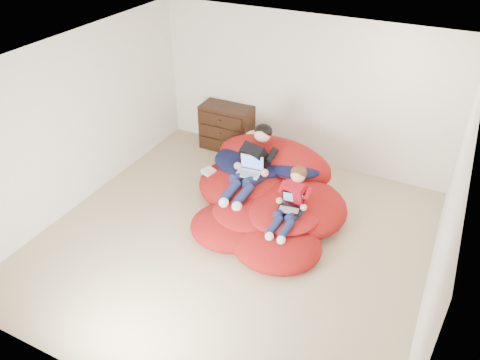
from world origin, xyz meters
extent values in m
cube|color=tan|center=(0.00, 0.00, -0.12)|extent=(5.10, 5.10, 0.25)
cube|color=white|center=(0.00, 2.51, 1.25)|extent=(5.10, 0.02, 2.50)
cube|color=white|center=(0.00, -2.51, 1.25)|extent=(5.10, 0.02, 2.50)
cube|color=white|center=(-2.51, 0.00, 1.25)|extent=(0.02, 5.10, 2.50)
cube|color=white|center=(2.51, 0.00, 1.25)|extent=(0.02, 5.10, 2.50)
cube|color=white|center=(0.00, 0.00, 2.51)|extent=(5.10, 5.10, 0.02)
cube|color=black|center=(-1.29, 2.26, 0.41)|extent=(0.92, 0.47, 0.82)
cube|color=black|center=(-1.29, 2.02, 0.16)|extent=(0.82, 0.03, 0.20)
cylinder|color=#4C3F26|center=(-1.29, 2.00, 0.16)|extent=(0.03, 0.06, 0.03)
cube|color=black|center=(-1.29, 2.02, 0.41)|extent=(0.82, 0.03, 0.20)
cylinder|color=#4C3F26|center=(-1.29, 2.00, 0.41)|extent=(0.03, 0.06, 0.03)
cube|color=black|center=(-1.29, 2.02, 0.66)|extent=(0.82, 0.03, 0.20)
cylinder|color=#4C3F26|center=(-1.29, 2.00, 0.66)|extent=(0.03, 0.06, 0.03)
ellipsoid|color=#AF1513|center=(-0.26, 1.00, 0.22)|extent=(1.55, 1.39, 0.56)
ellipsoid|color=#AF1513|center=(0.58, 0.85, 0.20)|extent=(1.49, 1.45, 0.54)
ellipsoid|color=#AF1513|center=(0.19, 0.42, 0.18)|extent=(1.34, 1.07, 0.43)
ellipsoid|color=#AF1513|center=(-0.09, 0.07, 0.14)|extent=(1.12, 1.03, 0.37)
ellipsoid|color=#AF1513|center=(0.62, 0.04, 0.13)|extent=(1.22, 1.11, 0.40)
ellipsoid|color=#AF1513|center=(-0.07, 1.53, 0.40)|extent=(1.90, 0.84, 0.84)
ellipsoid|color=#11153D|center=(-0.35, 1.27, 0.48)|extent=(1.17, 0.95, 0.30)
ellipsoid|color=#11153D|center=(0.27, 1.40, 0.52)|extent=(0.97, 0.68, 0.23)
ellipsoid|color=#B31919|center=(0.53, 0.47, 0.34)|extent=(1.04, 1.04, 0.19)
ellipsoid|color=#B31919|center=(0.04, 0.26, 0.30)|extent=(0.92, 0.83, 0.17)
ellipsoid|color=silver|center=(-0.47, 1.77, 0.62)|extent=(0.41, 0.26, 0.26)
cube|color=black|center=(-0.15, 1.11, 0.69)|extent=(0.44, 0.52, 0.53)
sphere|color=tan|center=(-0.15, 1.26, 1.00)|extent=(0.25, 0.25, 0.25)
ellipsoid|color=black|center=(-0.15, 1.29, 1.05)|extent=(0.28, 0.26, 0.21)
cylinder|color=#161E45|center=(-0.26, 0.77, 0.51)|extent=(0.25, 0.43, 0.22)
cylinder|color=#161E45|center=(-0.26, 0.42, 0.48)|extent=(0.22, 0.41, 0.26)
sphere|color=white|center=(-0.26, 0.22, 0.41)|extent=(0.15, 0.15, 0.15)
cylinder|color=#161E45|center=(-0.05, 0.77, 0.51)|extent=(0.25, 0.43, 0.22)
cylinder|color=#161E45|center=(-0.05, 0.42, 0.48)|extent=(0.22, 0.41, 0.26)
sphere|color=white|center=(-0.05, 0.22, 0.41)|extent=(0.15, 0.15, 0.15)
cube|color=red|center=(0.66, 0.55, 0.62)|extent=(0.32, 0.31, 0.44)
sphere|color=tan|center=(0.66, 0.61, 0.89)|extent=(0.20, 0.20, 0.20)
ellipsoid|color=#522F16|center=(0.66, 0.64, 0.93)|extent=(0.22, 0.21, 0.17)
cylinder|color=#161E45|center=(0.58, 0.33, 0.45)|extent=(0.18, 0.34, 0.18)
cylinder|color=#161E45|center=(0.58, 0.05, 0.42)|extent=(0.16, 0.32, 0.20)
sphere|color=white|center=(0.58, -0.11, 0.36)|extent=(0.12, 0.12, 0.12)
cylinder|color=#161E45|center=(0.74, 0.33, 0.45)|extent=(0.18, 0.34, 0.18)
cylinder|color=#161E45|center=(0.74, 0.05, 0.42)|extent=(0.16, 0.32, 0.20)
sphere|color=white|center=(0.74, -0.11, 0.36)|extent=(0.12, 0.12, 0.12)
cube|color=silver|center=(-0.15, 0.79, 0.59)|extent=(0.36, 0.27, 0.01)
cube|color=gray|center=(-0.15, 0.78, 0.60)|extent=(0.30, 0.16, 0.00)
cube|color=silver|center=(-0.15, 0.92, 0.72)|extent=(0.34, 0.07, 0.24)
cube|color=#3C6CCC|center=(-0.15, 0.91, 0.72)|extent=(0.30, 0.05, 0.19)
cube|color=black|center=(0.66, 0.35, 0.51)|extent=(0.33, 0.26, 0.01)
cube|color=gray|center=(0.66, 0.34, 0.52)|extent=(0.27, 0.16, 0.00)
cube|color=black|center=(0.66, 0.48, 0.62)|extent=(0.31, 0.12, 0.20)
cube|color=teal|center=(0.66, 0.48, 0.62)|extent=(0.27, 0.10, 0.17)
cube|color=silver|center=(-0.84, 0.82, 0.42)|extent=(0.22, 0.22, 0.06)
camera|label=1|loc=(2.28, -4.38, 4.22)|focal=35.00mm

